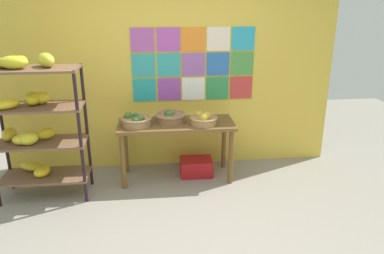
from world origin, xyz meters
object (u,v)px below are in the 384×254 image
display_table (176,131)px  fruit_basket_right (170,117)px  produce_crate_under_table (196,167)px  banana_shelf_unit (32,116)px  fruit_basket_centre (136,120)px  fruit_basket_back_left (203,119)px

display_table → fruit_basket_right: bearing=141.5°
produce_crate_under_table → display_table: bearing=-170.3°
banana_shelf_unit → fruit_basket_right: (1.51, 0.33, -0.16)m
banana_shelf_unit → fruit_basket_right: 1.55m
banana_shelf_unit → produce_crate_under_table: banana_shelf_unit is taller
banana_shelf_unit → produce_crate_under_table: 2.04m
fruit_basket_centre → fruit_basket_right: fruit_basket_centre is taller
fruit_basket_back_left → fruit_basket_centre: size_ratio=0.92×
fruit_basket_centre → produce_crate_under_table: fruit_basket_centre is taller
fruit_basket_back_left → produce_crate_under_table: size_ratio=0.83×
banana_shelf_unit → fruit_basket_right: size_ratio=4.30×
display_table → banana_shelf_unit: bearing=-169.9°
fruit_basket_back_left → fruit_basket_centre: bearing=177.6°
display_table → produce_crate_under_table: size_ratio=3.47×
fruit_basket_back_left → fruit_basket_right: 0.42m
produce_crate_under_table → fruit_basket_right: bearing=178.4°
fruit_basket_centre → produce_crate_under_table: 1.01m
fruit_basket_right → produce_crate_under_table: (0.32, -0.01, -0.69)m
display_table → fruit_basket_back_left: 0.38m
display_table → produce_crate_under_table: 0.58m
banana_shelf_unit → fruit_basket_right: banana_shelf_unit is taller
fruit_basket_centre → fruit_basket_right: size_ratio=0.97×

